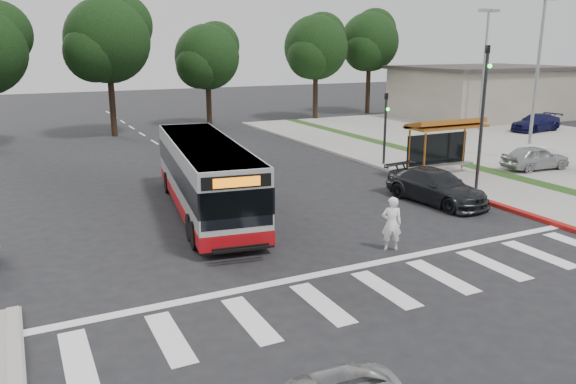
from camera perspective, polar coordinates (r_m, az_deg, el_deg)
ground at (r=19.81m, az=1.34°, el=-4.45°), size 140.00×140.00×0.00m
sidewalk_east at (r=32.14m, az=12.23°, el=2.80°), size 4.00×40.00×0.12m
curb_east at (r=30.95m, az=9.31°, el=2.52°), size 0.30×40.00×0.15m
curb_east_red at (r=23.79m, az=23.34°, el=-2.20°), size 0.32×6.00×0.15m
parking_lot at (r=41.85m, az=23.57°, el=4.60°), size 18.00×36.00×0.10m
commercial_building at (r=54.80m, az=19.07°, el=9.39°), size 14.00×10.00×4.40m
building_roof_cap at (r=54.66m, az=19.28°, el=11.84°), size 14.60×10.60×0.30m
crosswalk_ladder at (r=15.86m, az=9.83°, el=-9.68°), size 18.00×2.60×0.01m
bus_shelter at (r=29.44m, az=15.65°, el=6.05°), size 4.20×1.60×2.86m
traffic_signal_ne_tall at (r=25.84m, az=19.21°, el=8.07°), size 0.18×0.37×6.50m
traffic_signal_ne_short at (r=31.28m, az=9.88°, el=7.09°), size 0.18×0.37×4.00m
lot_light_front at (r=34.96m, az=24.15°, el=12.48°), size 1.90×0.35×9.01m
lot_light_mid at (r=46.15m, az=19.40°, el=13.15°), size 1.90×0.35×9.01m
tree_ne_a at (r=51.05m, az=2.89°, el=14.54°), size 6.16×5.74×9.30m
tree_ne_b at (r=56.43m, az=8.32°, el=14.96°), size 6.16×5.74×10.02m
tree_north_a at (r=43.19m, az=-17.79°, el=14.57°), size 6.60×6.15×10.17m
tree_north_b at (r=47.02m, az=-8.15°, el=13.52°), size 5.72×5.33×8.43m
transit_bus at (r=22.51m, az=-8.38°, el=1.50°), size 3.87×11.20×2.83m
pedestrian at (r=18.49m, az=10.48°, el=-3.17°), size 0.78×0.67×1.80m
dark_sedan at (r=24.57m, az=14.82°, el=0.54°), size 2.52×4.99×1.39m
parked_car_0 at (r=32.54m, az=23.83°, el=3.23°), size 3.85×1.83×1.27m
parked_car_1 at (r=33.70m, az=24.23°, el=3.42°), size 3.43×1.20×1.13m
parked_car_3 at (r=47.39m, az=23.89°, el=6.47°), size 4.65×2.30×1.30m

